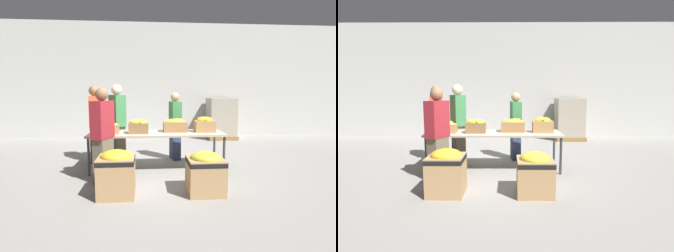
% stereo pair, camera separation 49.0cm
% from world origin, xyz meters
% --- Properties ---
extents(ground_plane, '(30.00, 30.00, 0.00)m').
position_xyz_m(ground_plane, '(0.00, 0.00, 0.00)').
color(ground_plane, gray).
extents(wall_back, '(16.00, 0.08, 4.00)m').
position_xyz_m(wall_back, '(0.00, 4.14, 2.00)').
color(wall_back, '#B7B7B2').
rests_on(wall_back, ground_plane).
extents(sorting_table, '(2.72, 0.86, 0.77)m').
position_xyz_m(sorting_table, '(0.00, 0.00, 0.72)').
color(sorting_table, '#B2A893').
rests_on(sorting_table, ground_plane).
extents(banana_box_0, '(0.50, 0.29, 0.24)m').
position_xyz_m(banana_box_0, '(-1.01, -0.06, 0.88)').
color(banana_box_0, '#A37A4C').
rests_on(banana_box_0, sorting_table).
extents(banana_box_1, '(0.39, 0.32, 0.28)m').
position_xyz_m(banana_box_1, '(-0.37, -0.06, 0.91)').
color(banana_box_1, olive).
rests_on(banana_box_1, sorting_table).
extents(banana_box_2, '(0.48, 0.34, 0.28)m').
position_xyz_m(banana_box_2, '(0.38, 0.10, 0.90)').
color(banana_box_2, olive).
rests_on(banana_box_2, sorting_table).
extents(banana_box_3, '(0.41, 0.32, 0.31)m').
position_xyz_m(banana_box_3, '(0.99, 0.03, 0.92)').
color(banana_box_3, '#A37A4C').
rests_on(banana_box_3, sorting_table).
extents(volunteer_0, '(0.29, 0.49, 1.73)m').
position_xyz_m(volunteer_0, '(-1.37, 0.70, 0.86)').
color(volunteer_0, '#2D3856').
rests_on(volunteer_0, ground_plane).
extents(volunteer_1, '(0.27, 0.45, 1.58)m').
position_xyz_m(volunteer_1, '(0.46, 0.80, 0.79)').
color(volunteer_1, '#2D3856').
rests_on(volunteer_1, ground_plane).
extents(volunteer_2, '(0.43, 0.53, 1.76)m').
position_xyz_m(volunteer_2, '(-0.86, 0.64, 0.87)').
color(volunteer_2, '#6B604C').
rests_on(volunteer_2, ground_plane).
extents(volunteer_3, '(0.38, 0.49, 1.65)m').
position_xyz_m(volunteer_3, '(-0.97, -0.72, 0.82)').
color(volunteer_3, '#6B604C').
rests_on(volunteer_3, ground_plane).
extents(donation_bin_0, '(0.55, 0.55, 0.72)m').
position_xyz_m(donation_bin_0, '(-0.67, -1.38, 0.38)').
color(donation_bin_0, tan).
rests_on(donation_bin_0, ground_plane).
extents(donation_bin_1, '(0.56, 0.56, 0.67)m').
position_xyz_m(donation_bin_1, '(0.70, -1.38, 0.35)').
color(donation_bin_1, tan).
rests_on(donation_bin_1, ground_plane).
extents(pallet_stack_0, '(0.97, 0.97, 1.39)m').
position_xyz_m(pallet_stack_0, '(2.35, 3.54, 0.69)').
color(pallet_stack_0, olive).
rests_on(pallet_stack_0, ground_plane).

